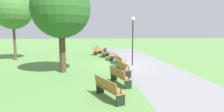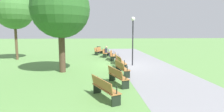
{
  "view_description": "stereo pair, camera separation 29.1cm",
  "coord_description": "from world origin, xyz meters",
  "px_view_note": "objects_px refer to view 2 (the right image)",
  "views": [
    {
      "loc": [
        14.96,
        -2.26,
        2.77
      ],
      "look_at": [
        -0.0,
        -0.68,
        0.8
      ],
      "focal_mm": 30.05,
      "sensor_mm": 36.0,
      "label": 1
    },
    {
      "loc": [
        14.98,
        -1.97,
        2.77
      ],
      "look_at": [
        -0.0,
        -0.68,
        0.8
      ],
      "focal_mm": 30.05,
      "sensor_mm": 36.0,
      "label": 2
    }
  ],
  "objects_px": {
    "bench_2": "(112,55)",
    "bench_3": "(118,58)",
    "bench_5": "(121,68)",
    "lamp_post": "(133,32)",
    "bench_6": "(117,76)",
    "tree_2": "(61,9)",
    "bench_7": "(104,88)",
    "bench_1": "(106,53)",
    "trash_bin": "(99,50)",
    "person_seated": "(107,51)",
    "tree_0": "(14,11)",
    "bench_4": "(121,62)",
    "bench_0": "(99,51)"
  },
  "relations": [
    {
      "from": "bench_2",
      "to": "bench_3",
      "type": "bearing_deg",
      "value": 16.93
    },
    {
      "from": "bench_5",
      "to": "lamp_post",
      "type": "bearing_deg",
      "value": 147.37
    },
    {
      "from": "bench_6",
      "to": "tree_2",
      "type": "relative_size",
      "value": 0.3
    },
    {
      "from": "bench_6",
      "to": "bench_7",
      "type": "distance_m",
      "value": 2.22
    },
    {
      "from": "bench_3",
      "to": "bench_6",
      "type": "height_order",
      "value": "same"
    },
    {
      "from": "bench_1",
      "to": "trash_bin",
      "type": "xyz_separation_m",
      "value": [
        -3.76,
        -0.73,
        -0.05
      ]
    },
    {
      "from": "bench_2",
      "to": "person_seated",
      "type": "bearing_deg",
      "value": -158.8
    },
    {
      "from": "lamp_post",
      "to": "trash_bin",
      "type": "height_order",
      "value": "lamp_post"
    },
    {
      "from": "lamp_post",
      "to": "trash_bin",
      "type": "relative_size",
      "value": 4.68
    },
    {
      "from": "bench_1",
      "to": "bench_7",
      "type": "distance_m",
      "value": 13.05
    },
    {
      "from": "bench_6",
      "to": "trash_bin",
      "type": "bearing_deg",
      "value": 165.86
    },
    {
      "from": "tree_0",
      "to": "bench_6",
      "type": "bearing_deg",
      "value": 42.69
    },
    {
      "from": "bench_4",
      "to": "bench_7",
      "type": "distance_m",
      "value": 6.63
    },
    {
      "from": "bench_4",
      "to": "bench_0",
      "type": "bearing_deg",
      "value": -173.28
    },
    {
      "from": "bench_0",
      "to": "tree_2",
      "type": "xyz_separation_m",
      "value": [
        9.63,
        -2.63,
        3.76
      ]
    },
    {
      "from": "lamp_post",
      "to": "bench_1",
      "type": "bearing_deg",
      "value": -160.98
    },
    {
      "from": "bench_0",
      "to": "tree_0",
      "type": "relative_size",
      "value": 0.28
    },
    {
      "from": "bench_0",
      "to": "person_seated",
      "type": "bearing_deg",
      "value": 45.82
    },
    {
      "from": "tree_0",
      "to": "bench_2",
      "type": "bearing_deg",
      "value": 84.83
    },
    {
      "from": "bench_4",
      "to": "trash_bin",
      "type": "xyz_separation_m",
      "value": [
        -10.34,
        -1.51,
        -0.05
      ]
    },
    {
      "from": "bench_3",
      "to": "trash_bin",
      "type": "relative_size",
      "value": 2.21
    },
    {
      "from": "person_seated",
      "to": "lamp_post",
      "type": "relative_size",
      "value": 0.3
    },
    {
      "from": "bench_3",
      "to": "bench_4",
      "type": "height_order",
      "value": "same"
    },
    {
      "from": "bench_5",
      "to": "trash_bin",
      "type": "bearing_deg",
      "value": 175.49
    },
    {
      "from": "bench_3",
      "to": "person_seated",
      "type": "bearing_deg",
      "value": -167.79
    },
    {
      "from": "bench_3",
      "to": "bench_5",
      "type": "xyz_separation_m",
      "value": [
        4.43,
        -0.26,
        0.0
      ]
    },
    {
      "from": "bench_0",
      "to": "trash_bin",
      "type": "xyz_separation_m",
      "value": [
        -1.68,
        0.04,
        -0.05
      ]
    },
    {
      "from": "bench_4",
      "to": "person_seated",
      "type": "relative_size",
      "value": 1.55
    },
    {
      "from": "person_seated",
      "to": "tree_2",
      "type": "bearing_deg",
      "value": -8.28
    },
    {
      "from": "person_seated",
      "to": "bench_4",
      "type": "bearing_deg",
      "value": 22.8
    },
    {
      "from": "lamp_post",
      "to": "bench_7",
      "type": "bearing_deg",
      "value": -19.36
    },
    {
      "from": "bench_7",
      "to": "bench_6",
      "type": "bearing_deg",
      "value": 135.99
    },
    {
      "from": "person_seated",
      "to": "trash_bin",
      "type": "xyz_separation_m",
      "value": [
        -3.86,
        -0.85,
        -0.22
      ]
    },
    {
      "from": "bench_0",
      "to": "bench_7",
      "type": "xyz_separation_m",
      "value": [
        15.11,
        0.0,
        0.0
      ]
    },
    {
      "from": "bench_3",
      "to": "bench_6",
      "type": "distance_m",
      "value": 6.63
    },
    {
      "from": "person_seated",
      "to": "trash_bin",
      "type": "height_order",
      "value": "person_seated"
    },
    {
      "from": "bench_1",
      "to": "trash_bin",
      "type": "height_order",
      "value": "bench_1"
    },
    {
      "from": "tree_2",
      "to": "lamp_post",
      "type": "distance_m",
      "value": 5.87
    },
    {
      "from": "bench_1",
      "to": "tree_0",
      "type": "xyz_separation_m",
      "value": [
        1.31,
        -8.89,
        4.3
      ]
    },
    {
      "from": "bench_0",
      "to": "tree_2",
      "type": "distance_m",
      "value": 10.67
    },
    {
      "from": "bench_7",
      "to": "trash_bin",
      "type": "relative_size",
      "value": 2.22
    },
    {
      "from": "tree_0",
      "to": "trash_bin",
      "type": "distance_m",
      "value": 10.55
    },
    {
      "from": "bench_0",
      "to": "lamp_post",
      "type": "xyz_separation_m",
      "value": [
        7.56,
        2.65,
        2.27
      ]
    },
    {
      "from": "bench_7",
      "to": "trash_bin",
      "type": "bearing_deg",
      "value": 156.1
    },
    {
      "from": "bench_0",
      "to": "bench_3",
      "type": "height_order",
      "value": "same"
    },
    {
      "from": "bench_0",
      "to": "bench_5",
      "type": "height_order",
      "value": "same"
    },
    {
      "from": "bench_0",
      "to": "tree_0",
      "type": "xyz_separation_m",
      "value": [
        3.39,
        -8.13,
        4.3
      ]
    },
    {
      "from": "bench_5",
      "to": "bench_7",
      "type": "distance_m",
      "value": 4.43
    },
    {
      "from": "bench_6",
      "to": "trash_bin",
      "type": "relative_size",
      "value": 2.25
    },
    {
      "from": "bench_0",
      "to": "bench_7",
      "type": "bearing_deg",
      "value": 23.77
    }
  ]
}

